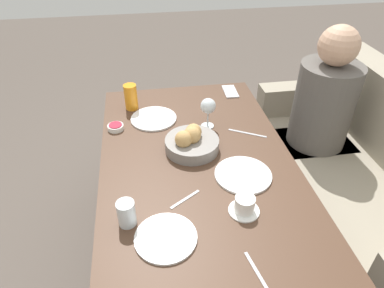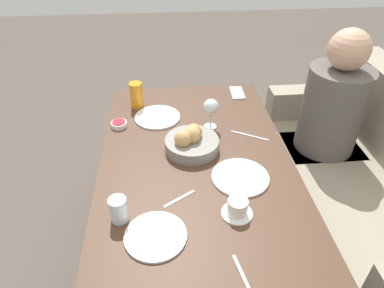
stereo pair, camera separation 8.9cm
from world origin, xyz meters
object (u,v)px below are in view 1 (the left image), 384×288
(plate_near_left, at_px, (154,119))
(cell_phone, at_px, (230,91))
(fork_silver, at_px, (247,133))
(seated_person, at_px, (316,133))
(juice_glass, at_px, (131,97))
(wine_glass, at_px, (208,107))
(water_tumbler, at_px, (126,213))
(spoon_coffee, at_px, (185,199))
(bread_basket, at_px, (191,142))
(plate_near_right, at_px, (166,238))
(knife_silver, at_px, (260,277))
(jam_bowl_berry, at_px, (116,127))
(coffee_cup, at_px, (245,205))
(plate_far_center, at_px, (243,175))
(couch, at_px, (360,186))

(plate_near_left, distance_m, cell_phone, 0.52)
(fork_silver, bearing_deg, seated_person, 117.13)
(juice_glass, xyz_separation_m, wine_glass, (0.24, 0.37, 0.04))
(juice_glass, distance_m, water_tumbler, 0.81)
(spoon_coffee, bearing_deg, plate_near_left, -172.56)
(bread_basket, bearing_deg, fork_silver, 105.87)
(plate_near_left, distance_m, plate_near_right, 0.77)
(seated_person, relative_size, knife_silver, 6.12)
(bread_basket, height_order, jam_bowl_berry, bread_basket)
(seated_person, relative_size, fork_silver, 6.77)
(coffee_cup, xyz_separation_m, fork_silver, (-0.49, 0.16, -0.03))
(juice_glass, distance_m, coffee_cup, 0.91)
(plate_far_center, xyz_separation_m, juice_glass, (-0.63, -0.44, 0.06))
(plate_near_right, xyz_separation_m, fork_silver, (-0.57, 0.46, -0.00))
(plate_near_left, bearing_deg, bread_basket, 28.12)
(spoon_coffee, bearing_deg, plate_near_right, -27.96)
(coffee_cup, bearing_deg, juice_glass, -154.49)
(plate_near_left, height_order, wine_glass, wine_glass)
(plate_near_left, height_order, fork_silver, plate_near_left)
(spoon_coffee, relative_size, cell_phone, 0.82)
(water_tumbler, height_order, spoon_coffee, water_tumbler)
(plate_far_center, relative_size, cell_phone, 1.56)
(bread_basket, bearing_deg, plate_near_left, -151.88)
(wine_glass, distance_m, cell_phone, 0.41)
(knife_silver, height_order, cell_phone, cell_phone)
(wine_glass, xyz_separation_m, knife_silver, (0.85, -0.01, -0.11))
(bread_basket, xyz_separation_m, juice_glass, (-0.42, -0.26, 0.03))
(seated_person, height_order, plate_far_center, seated_person)
(seated_person, xyz_separation_m, plate_near_right, (0.85, -1.01, 0.25))
(plate_far_center, bearing_deg, couch, 107.30)
(plate_near_left, xyz_separation_m, cell_phone, (-0.23, 0.47, -0.00))
(water_tumbler, bearing_deg, coffee_cup, 88.24)
(cell_phone, bearing_deg, juice_glass, -80.42)
(water_tumbler, relative_size, fork_silver, 0.58)
(plate_far_center, bearing_deg, wine_glass, -169.43)
(cell_phone, bearing_deg, water_tumbler, -33.83)
(couch, distance_m, plate_far_center, 0.95)
(plate_far_center, relative_size, spoon_coffee, 1.89)
(jam_bowl_berry, bearing_deg, knife_silver, 26.66)
(plate_near_left, height_order, plate_far_center, same)
(bread_basket, distance_m, plate_near_right, 0.51)
(plate_near_left, height_order, plate_near_right, same)
(plate_near_left, bearing_deg, juice_glass, -140.74)
(couch, bearing_deg, spoon_coffee, -71.88)
(coffee_cup, bearing_deg, water_tumbler, -91.76)
(bread_basket, xyz_separation_m, coffee_cup, (0.40, 0.13, -0.01))
(seated_person, xyz_separation_m, cell_phone, (-0.15, -0.53, 0.25))
(knife_silver, bearing_deg, bread_basket, -171.16)
(fork_silver, height_order, cell_phone, cell_phone)
(fork_silver, bearing_deg, plate_near_left, -114.54)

